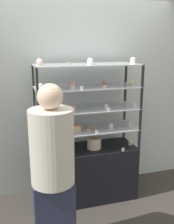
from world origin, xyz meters
The scene contains 32 objects.
ground_plane centered at (0.00, 0.00, 0.00)m, with size 20.00×20.00×0.00m, color #38332D.
back_wall centered at (0.00, 0.38, 1.30)m, with size 8.00×0.05×2.60m.
display_base centered at (0.00, 0.00, 0.34)m, with size 1.22×0.48×0.69m.
display_riser_lower centered at (0.00, 0.00, 0.93)m, with size 1.22×0.48×0.26m.
display_riser_middle centered at (0.00, 0.00, 1.19)m, with size 1.22×0.48×0.26m.
display_riser_upper centered at (0.00, 0.00, 1.45)m, with size 1.22×0.48×0.26m.
display_riser_top centered at (0.00, 0.00, 1.71)m, with size 1.22×0.48×0.26m.
layer_cake_centerpiece centered at (0.08, -0.03, 0.76)m, with size 0.18×0.18×0.14m.
sheet_cake_frosted centered at (-0.22, -0.02, 0.99)m, with size 0.25×0.14×0.07m.
cupcake_0 centered at (-0.55, -0.08, 0.72)m, with size 0.05×0.05×0.07m.
cupcake_1 centered at (0.56, -0.06, 0.72)m, with size 0.05×0.05×0.07m.
price_tag_0 centered at (0.39, -0.22, 0.71)m, with size 0.04×0.00×0.04m.
cupcake_2 centered at (-0.55, -0.05, 0.98)m, with size 0.06×0.06×0.07m.
cupcake_3 centered at (-0.01, -0.08, 0.98)m, with size 0.06×0.06×0.07m.
cupcake_4 centered at (0.28, -0.09, 0.98)m, with size 0.06×0.06×0.07m.
cupcake_5 centered at (0.54, -0.04, 0.98)m, with size 0.06×0.06×0.07m.
price_tag_1 centered at (0.05, -0.22, 0.97)m, with size 0.04×0.00×0.04m.
cupcake_6 centered at (-0.56, -0.10, 1.24)m, with size 0.05×0.05×0.06m.
cupcake_7 centered at (-0.18, -0.05, 1.24)m, with size 0.05×0.05×0.06m.
cupcake_8 centered at (0.20, -0.12, 1.24)m, with size 0.05×0.05×0.06m.
cupcake_9 centered at (0.57, -0.10, 1.24)m, with size 0.05×0.05×0.06m.
price_tag_2 centered at (0.19, -0.22, 1.23)m, with size 0.04×0.00×0.04m.
cupcake_10 centered at (-0.55, -0.07, 1.50)m, with size 0.06×0.06×0.07m.
cupcake_11 centered at (-0.20, -0.11, 1.50)m, with size 0.06×0.06×0.07m.
cupcake_12 centered at (0.18, -0.12, 1.50)m, with size 0.06×0.06×0.07m.
cupcake_13 centered at (0.55, -0.04, 1.50)m, with size 0.06×0.06×0.07m.
price_tag_3 centered at (-0.13, -0.22, 1.49)m, with size 0.04×0.00×0.04m.
cupcake_14 centered at (-0.55, -0.05, 1.76)m, with size 0.07×0.07×0.07m.
cupcake_15 centered at (0.01, -0.09, 1.76)m, with size 0.07×0.07×0.07m.
cupcake_16 centered at (0.55, -0.05, 1.76)m, with size 0.07×0.07×0.07m.
price_tag_4 centered at (-0.26, -0.22, 1.75)m, with size 0.04×0.00×0.04m.
customer_figure centered at (-0.56, -0.83, 0.88)m, with size 0.38×0.38×1.65m.
Camera 1 is at (-0.86, -2.92, 1.96)m, focal length 42.00 mm.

